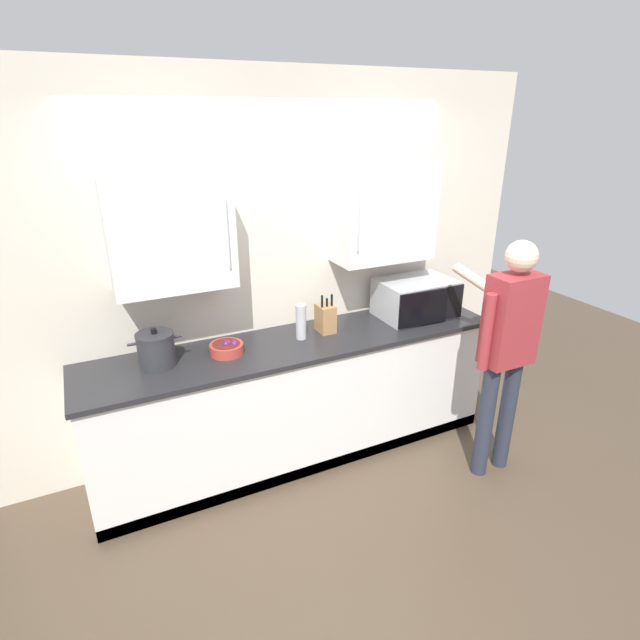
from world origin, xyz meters
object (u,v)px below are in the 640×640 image
knife_block (325,318)px  fruit_bowl (227,348)px  thermos_flask (301,322)px  microwave_oven (413,299)px  person_figure (506,342)px  stock_pot (156,349)px

knife_block → fruit_bowl: (-0.75, -0.04, -0.06)m
fruit_bowl → thermos_flask: bearing=0.9°
microwave_oven → person_figure: person_figure is taller
stock_pot → fruit_bowl: stock_pot is taller
stock_pot → knife_block: bearing=0.8°
knife_block → person_figure: bearing=-42.6°
microwave_oven → person_figure: 0.83m
thermos_flask → person_figure: person_figure is taller
fruit_bowl → person_figure: bearing=-25.6°
fruit_bowl → person_figure: person_figure is taller
knife_block → person_figure: (0.92, -0.84, -0.02)m
stock_pot → thermos_flask: bearing=-1.2°
stock_pot → thermos_flask: size_ratio=1.29×
microwave_oven → knife_block: knife_block is taller
fruit_bowl → person_figure: size_ratio=0.13×
microwave_oven → knife_block: bearing=177.7°
thermos_flask → person_figure: 1.38m
knife_block → fruit_bowl: bearing=-176.6°
thermos_flask → fruit_bowl: bearing=-179.1°
thermos_flask → stock_pot: bearing=178.8°
microwave_oven → thermos_flask: microwave_oven is taller
knife_block → thermos_flask: knife_block is taller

